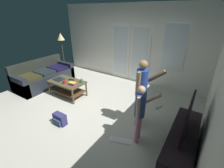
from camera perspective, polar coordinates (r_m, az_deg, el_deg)
name	(u,v)px	position (r m, az deg, el deg)	size (l,w,h in m)	color
ground_plane	(80,111)	(4.23, -11.71, -9.75)	(5.66, 5.25, 0.02)	beige
wall_back_with_doors	(129,45)	(5.66, 6.37, 14.18)	(5.66, 0.09, 2.67)	white
wall_right_plain	(220,96)	(2.62, 35.19, -3.71)	(0.06, 5.25, 2.64)	silver
leather_couch	(44,77)	(5.92, -23.83, 2.54)	(0.89, 1.96, 0.85)	#20242C
coffee_table	(67,85)	(4.88, -16.27, -0.39)	(1.09, 0.63, 0.48)	brown
tv_stand	(182,141)	(3.34, 24.48, -18.65)	(0.47, 1.70, 0.38)	black
flat_screen_tv	(188,118)	(3.01, 26.31, -11.11)	(0.08, 0.96, 0.68)	black
person_adult	(142,88)	(3.30, 10.99, -1.63)	(0.59, 0.41, 1.53)	tan
person_child	(140,110)	(2.93, 10.46, -9.41)	(0.46, 0.37, 1.23)	pink
floor_lamp	(61,40)	(6.56, -18.36, 15.30)	(0.29, 0.29, 1.63)	#2A3127
backpack	(60,119)	(3.83, -18.83, -12.28)	(0.32, 0.19, 0.27)	navy
loose_keyboard	(120,140)	(3.33, 3.14, -20.19)	(0.46, 0.26, 0.02)	white
laptop_closed	(59,79)	(5.01, -19.01, 1.69)	(0.32, 0.25, 0.02)	black
cup_near_edge	(82,81)	(4.61, -11.22, 1.17)	(0.07, 0.07, 0.11)	#35824E
cup_by_laptop	(64,82)	(4.67, -17.25, 0.79)	(0.08, 0.08, 0.11)	red
tv_remote_black	(71,80)	(4.86, -14.90, 1.52)	(0.17, 0.05, 0.02)	black
book_stack	(73,84)	(4.54, -14.41, 0.17)	(0.23, 0.19, 0.08)	#7E368B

